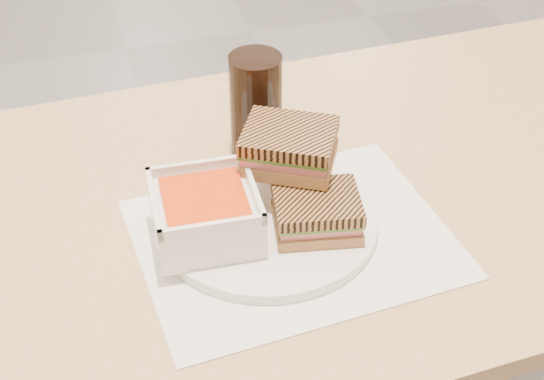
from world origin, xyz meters
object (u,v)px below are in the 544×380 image
object	(u,v)px
plate	(267,220)
cola_glass	(256,107)
panini_lower	(317,212)
soup_bowl	(205,215)
main_table	(326,246)

from	to	relation	value
plate	cola_glass	world-z (taller)	cola_glass
panini_lower	cola_glass	distance (m)	0.20
plate	soup_bowl	size ratio (longest dim) A/B	2.16
panini_lower	cola_glass	xyz separation A→B (m)	(-0.02, 0.20, 0.04)
cola_glass	panini_lower	bearing A→B (deg)	-83.26
soup_bowl	cola_glass	world-z (taller)	cola_glass
soup_bowl	panini_lower	bearing A→B (deg)	-11.15
soup_bowl	cola_glass	bearing A→B (deg)	57.14
soup_bowl	panini_lower	xyz separation A→B (m)	(0.14, -0.03, -0.01)
soup_bowl	cola_glass	distance (m)	0.21
soup_bowl	main_table	bearing A→B (deg)	20.06
plate	panini_lower	distance (m)	0.07
plate	panini_lower	xyz separation A→B (m)	(0.05, -0.04, 0.03)
plate	panini_lower	world-z (taller)	panini_lower
panini_lower	soup_bowl	bearing A→B (deg)	168.85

